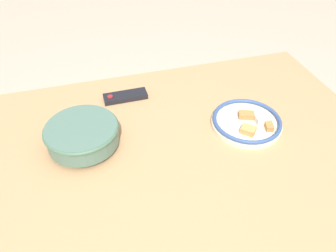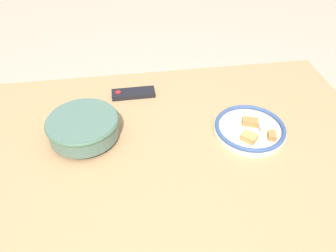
% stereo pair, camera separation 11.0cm
% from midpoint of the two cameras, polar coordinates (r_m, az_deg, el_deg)
% --- Properties ---
extents(dining_table, '(1.44, 1.05, 0.75)m').
position_cam_midpoint_polar(dining_table, '(1.11, 3.32, -8.31)').
color(dining_table, tan).
rests_on(dining_table, ground_plane).
extents(noodle_bowl, '(0.24, 0.24, 0.08)m').
position_cam_midpoint_polar(noodle_bowl, '(1.11, -11.81, -0.26)').
color(noodle_bowl, '#4C6B5B').
rests_on(noodle_bowl, dining_table).
extents(food_plate, '(0.25, 0.25, 0.04)m').
position_cam_midpoint_polar(food_plate, '(1.18, 16.74, -0.64)').
color(food_plate, beige).
rests_on(food_plate, dining_table).
extents(tv_remote, '(0.17, 0.06, 0.02)m').
position_cam_midpoint_polar(tv_remote, '(1.31, -3.67, 5.61)').
color(tv_remote, black).
rests_on(tv_remote, dining_table).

